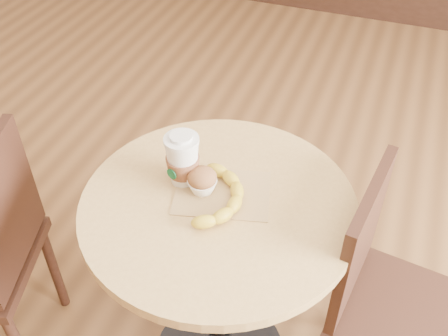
% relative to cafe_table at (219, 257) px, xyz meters
% --- Properties ---
extents(cafe_table, '(0.70, 0.70, 0.75)m').
position_rel_cafe_table_xyz_m(cafe_table, '(0.00, 0.00, 0.00)').
color(cafe_table, black).
rests_on(cafe_table, ground).
extents(chair_right, '(0.41, 0.41, 0.83)m').
position_rel_cafe_table_xyz_m(chair_right, '(0.46, 0.08, -0.07)').
color(chair_right, '#321A11').
rests_on(chair_right, ground).
extents(kraft_bag, '(0.28, 0.23, 0.00)m').
position_rel_cafe_table_xyz_m(kraft_bag, '(-0.00, 0.03, 0.22)').
color(kraft_bag, '#A98652').
rests_on(kraft_bag, cafe_table).
extents(coffee_cup, '(0.09, 0.09, 0.15)m').
position_rel_cafe_table_xyz_m(coffee_cup, '(-0.11, 0.04, 0.28)').
color(coffee_cup, silver).
rests_on(coffee_cup, cafe_table).
extents(muffin, '(0.08, 0.08, 0.07)m').
position_rel_cafe_table_xyz_m(muffin, '(-0.05, 0.02, 0.25)').
color(muffin, white).
rests_on(muffin, kraft_bag).
extents(banana, '(0.17, 0.26, 0.03)m').
position_rel_cafe_table_xyz_m(banana, '(0.00, -0.00, 0.24)').
color(banana, gold).
rests_on(banana, kraft_bag).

